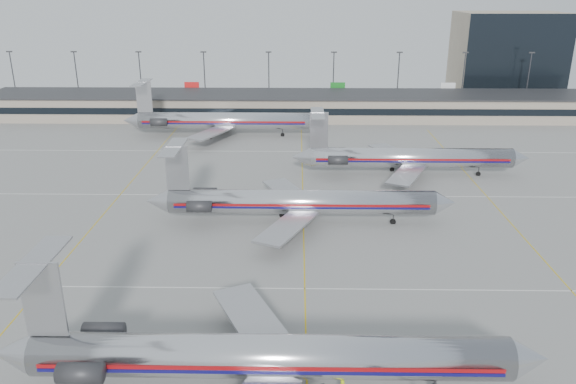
{
  "coord_description": "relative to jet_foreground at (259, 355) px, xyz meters",
  "views": [
    {
      "loc": [
        -0.95,
        -45.84,
        32.23
      ],
      "look_at": [
        -2.24,
        29.44,
        4.5
      ],
      "focal_mm": 35.0,
      "sensor_mm": 36.0,
      "label": 1
    }
  ],
  "objects": [
    {
      "name": "distant_building",
      "position": [
        66.02,
        135.06,
        9.0
      ],
      "size": [
        30.0,
        20.0,
        25.0
      ],
      "primitive_type": "cube",
      "color": "tan",
      "rests_on": "ground"
    },
    {
      "name": "jet_back_row",
      "position": [
        -14.47,
        85.45,
        0.1
      ],
      "size": [
        45.43,
        27.95,
        12.42
      ],
      "color": "silver",
      "rests_on": "ground"
    },
    {
      "name": "light_mast_row",
      "position": [
        4.02,
        119.06,
        5.08
      ],
      "size": [
        163.6,
        0.4,
        15.28
      ],
      "color": "#38383D",
      "rests_on": "ground"
    },
    {
      "name": "jet_second_row",
      "position": [
        2.78,
        35.68,
        -0.15
      ],
      "size": [
        44.16,
        26.0,
        11.56
      ],
      "color": "silver",
      "rests_on": "ground"
    },
    {
      "name": "apron_markings",
      "position": [
        4.02,
        17.06,
        -3.49
      ],
      "size": [
        160.0,
        0.15,
        0.02
      ],
      "primitive_type": "cube",
      "color": "silver",
      "rests_on": "ground"
    },
    {
      "name": "ground",
      "position": [
        4.02,
        7.06,
        -3.5
      ],
      "size": [
        260.0,
        260.0,
        0.0
      ],
      "primitive_type": "plane",
      "color": "gray",
      "rests_on": "ground"
    },
    {
      "name": "jet_foreground",
      "position": [
        0.0,
        0.0,
        0.0
      ],
      "size": [
        46.11,
        27.15,
        12.07
      ],
      "color": "silver",
      "rests_on": "ground"
    },
    {
      "name": "terminal",
      "position": [
        4.02,
        105.03,
        -0.34
      ],
      "size": [
        162.0,
        17.0,
        6.25
      ],
      "color": "gray",
      "rests_on": "ground"
    },
    {
      "name": "jet_third_row",
      "position": [
        22.55,
        57.87,
        -0.13
      ],
      "size": [
        42.47,
        26.12,
        11.61
      ],
      "color": "silver",
      "rests_on": "ground"
    }
  ]
}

